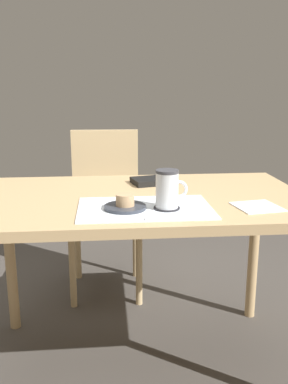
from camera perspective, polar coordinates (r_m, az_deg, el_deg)
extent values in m
cube|color=#47423D|center=(2.01, -0.41, -21.88)|extent=(4.40, 4.40, 0.02)
cylinder|color=tan|center=(2.16, -17.39, -8.67)|extent=(0.05, 0.05, 0.71)
cylinder|color=tan|center=(2.23, 14.40, -7.68)|extent=(0.05, 0.05, 0.71)
cube|color=tan|center=(1.68, -0.46, -1.08)|extent=(1.30, 0.77, 0.04)
cylinder|color=#D1B27F|center=(2.33, -0.66, -10.14)|extent=(0.04, 0.04, 0.42)
cylinder|color=#D1B27F|center=(2.34, -9.50, -10.26)|extent=(0.04, 0.04, 0.42)
cylinder|color=#D1B27F|center=(2.66, -1.13, -6.98)|extent=(0.04, 0.04, 0.42)
cylinder|color=#D1B27F|center=(2.66, -8.82, -7.10)|extent=(0.04, 0.04, 0.42)
cube|color=#D1B27F|center=(2.41, -5.15, -3.53)|extent=(0.43, 0.43, 0.04)
cube|color=#D1B27F|center=(2.54, -5.20, 3.11)|extent=(0.39, 0.04, 0.46)
cube|color=white|center=(1.50, 0.14, -2.15)|extent=(0.47, 0.31, 0.00)
cylinder|color=#333842|center=(1.48, -2.53, -2.03)|extent=(0.15, 0.15, 0.01)
cylinder|color=tan|center=(1.48, -2.54, -1.06)|extent=(0.06, 0.06, 0.04)
cylinder|color=#232328|center=(1.49, 3.05, -2.13)|extent=(0.09, 0.09, 0.00)
cylinder|color=white|center=(1.47, 3.08, 0.24)|extent=(0.08, 0.08, 0.12)
cylinder|color=#3D3D42|center=(1.46, 3.11, 2.76)|extent=(0.08, 0.08, 0.01)
torus|color=white|center=(1.48, 4.67, 0.37)|extent=(0.06, 0.01, 0.06)
cylinder|color=silver|center=(1.38, 2.62, -3.34)|extent=(0.13, 0.04, 0.01)
cube|color=white|center=(1.57, 14.86, -1.91)|extent=(0.17, 0.17, 0.00)
cube|color=black|center=(1.87, 1.26, 1.50)|extent=(0.20, 0.16, 0.02)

